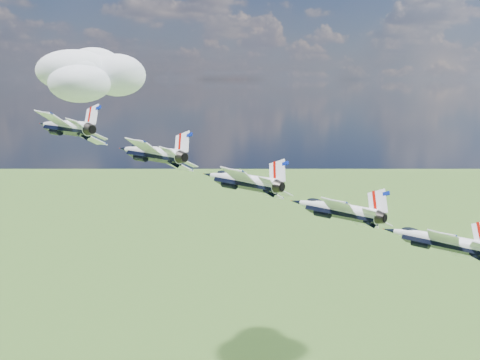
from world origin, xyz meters
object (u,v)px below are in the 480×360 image
jet_0 (64,126)px  jet_4 (434,239)px  jet_1 (150,153)px  jet_2 (240,180)px  jet_3 (335,209)px

jet_0 → jet_4: size_ratio=1.00×
jet_1 → jet_2: 12.83m
jet_2 → jet_3: (9.58, -7.85, -3.33)m
jet_2 → jet_4: (19.16, -15.70, -6.65)m
jet_3 → jet_4: (9.58, -7.85, -3.33)m
jet_3 → jet_4: 12.83m
jet_0 → jet_2: jet_0 is taller
jet_2 → jet_3: size_ratio=1.00×
jet_1 → jet_2: bearing=-58.6°
jet_0 → jet_4: jet_0 is taller
jet_1 → jet_4: size_ratio=1.00×
jet_3 → jet_1: bearing=121.4°
jet_1 → jet_4: (28.74, -23.56, -9.98)m
jet_2 → jet_4: jet_2 is taller
jet_0 → jet_3: (28.74, -23.56, -9.98)m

